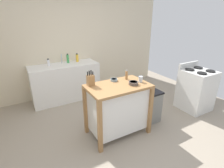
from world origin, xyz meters
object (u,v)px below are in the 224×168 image
(kitchen_island, at_px, (118,107))
(bottle_hand_soap, at_px, (77,58))
(knife_block, at_px, (91,80))
(sink_faucet, at_px, (62,59))
(bottle_spray_cleaner, at_px, (68,59))
(bottle_dish_soap, at_px, (48,63))
(bowl_stoneware_deep, at_px, (114,80))
(drinking_cup, at_px, (141,79))
(bowl_ceramic_small, at_px, (133,83))
(stove, at_px, (196,90))
(pepper_grinder, at_px, (127,75))
(trash_bin, at_px, (151,107))

(kitchen_island, bearing_deg, bottle_hand_soap, 90.61)
(knife_block, bearing_deg, kitchen_island, -28.43)
(sink_faucet, bearing_deg, kitchen_island, -78.42)
(sink_faucet, xyz_separation_m, bottle_spray_cleaner, (0.14, -0.04, -0.01))
(bottle_dish_soap, distance_m, bottle_hand_soap, 0.70)
(bowl_stoneware_deep, relative_size, drinking_cup, 1.22)
(bowl_ceramic_small, xyz_separation_m, bottle_spray_cleaner, (-0.48, 1.99, 0.04))
(bottle_hand_soap, relative_size, stove, 0.20)
(bottle_dish_soap, bearing_deg, drinking_cup, -59.94)
(bottle_dish_soap, bearing_deg, stove, -36.59)
(knife_block, height_order, bottle_spray_cleaner, knife_block)
(drinking_cup, distance_m, bottle_spray_cleaner, 2.06)
(pepper_grinder, height_order, sink_faucet, sink_faucet)
(bottle_hand_soap, bearing_deg, knife_block, -102.28)
(kitchen_island, xyz_separation_m, knife_block, (-0.39, 0.21, 0.49))
(sink_faucet, bearing_deg, drinking_cup, -68.27)
(bottle_hand_soap, bearing_deg, kitchen_island, -89.39)
(pepper_grinder, height_order, bottle_spray_cleaner, bottle_spray_cleaner)
(bowl_ceramic_small, distance_m, drinking_cup, 0.18)
(kitchen_island, bearing_deg, bottle_dish_soap, 111.04)
(bowl_ceramic_small, bearing_deg, bottle_spray_cleaner, 103.68)
(bowl_stoneware_deep, distance_m, bottle_dish_soap, 1.83)
(sink_faucet, bearing_deg, bowl_stoneware_deep, -75.92)
(pepper_grinder, height_order, bottle_dish_soap, pepper_grinder)
(bowl_ceramic_small, bearing_deg, sink_faucet, 107.05)
(sink_faucet, relative_size, bottle_spray_cleaner, 0.99)
(bottle_dish_soap, distance_m, bottle_spray_cleaner, 0.46)
(drinking_cup, height_order, bottle_hand_soap, bottle_hand_soap)
(trash_bin, distance_m, stove, 1.20)
(pepper_grinder, bearing_deg, bottle_hand_soap, 99.48)
(kitchen_island, xyz_separation_m, pepper_grinder, (0.27, 0.16, 0.49))
(pepper_grinder, relative_size, stove, 0.18)
(bowl_ceramic_small, height_order, sink_faucet, sink_faucet)
(bowl_ceramic_small, height_order, stove, stove)
(sink_faucet, bearing_deg, pepper_grinder, -69.38)
(knife_block, bearing_deg, pepper_grinder, -4.19)
(drinking_cup, distance_m, stove, 1.62)
(stove, bearing_deg, bottle_spray_cleaner, 137.70)
(bottle_dish_soap, xyz_separation_m, bottle_spray_cleaner, (0.46, 0.03, 0.03))
(bottle_hand_soap, distance_m, bottle_spray_cleaner, 0.24)
(bowl_ceramic_small, relative_size, bottle_dish_soap, 0.93)
(knife_block, xyz_separation_m, drinking_cup, (0.79, -0.28, -0.04))
(pepper_grinder, distance_m, bottle_dish_soap, 1.97)
(knife_block, relative_size, bowl_ceramic_small, 1.63)
(kitchen_island, relative_size, bottle_hand_soap, 4.96)
(knife_block, distance_m, bowl_stoneware_deep, 0.43)
(bottle_dish_soap, relative_size, bottle_hand_soap, 0.81)
(bowl_stoneware_deep, height_order, bowl_ceramic_small, bowl_ceramic_small)
(bowl_stoneware_deep, relative_size, bottle_hand_soap, 0.60)
(pepper_grinder, bearing_deg, kitchen_island, -149.07)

